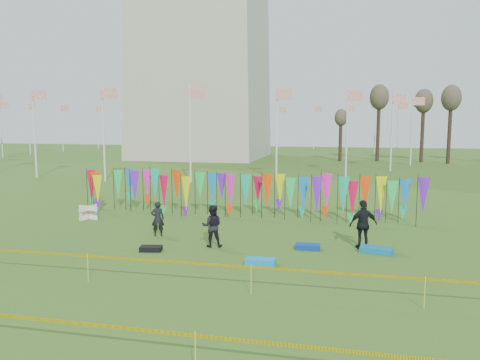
% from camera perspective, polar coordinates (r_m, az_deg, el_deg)
% --- Properties ---
extents(ground, '(160.00, 160.00, 0.00)m').
position_cam_1_polar(ground, '(17.36, -6.99, -9.56)').
color(ground, '#315718').
rests_on(ground, ground).
extents(flagpole_ring, '(57.40, 56.16, 8.00)m').
position_cam_1_polar(flagpole_ring, '(66.63, -4.55, 6.22)').
color(flagpole_ring, silver).
rests_on(flagpole_ring, ground).
extents(banner_row, '(18.64, 0.64, 2.31)m').
position_cam_1_polar(banner_row, '(24.71, -0.04, -1.14)').
color(banner_row, black).
rests_on(banner_row, ground).
extents(caution_tape_near, '(26.00, 0.02, 0.90)m').
position_cam_1_polar(caution_tape_near, '(14.63, -11.74, -9.66)').
color(caution_tape_near, yellow).
rests_on(caution_tape_near, ground).
extents(caution_tape_far, '(26.00, 0.02, 0.90)m').
position_cam_1_polar(caution_tape_far, '(10.96, -21.80, -15.85)').
color(caution_tape_far, yellow).
rests_on(caution_tape_far, ground).
extents(box_kite, '(0.64, 0.64, 0.71)m').
position_cam_1_polar(box_kite, '(25.25, -18.02, -3.78)').
color(box_kite, red).
rests_on(box_kite, ground).
extents(person_left, '(0.67, 0.58, 1.54)m').
position_cam_1_polar(person_left, '(20.76, -10.00, -4.68)').
color(person_left, black).
rests_on(person_left, ground).
extents(person_mid, '(0.92, 0.69, 1.69)m').
position_cam_1_polar(person_mid, '(18.75, -3.42, -5.61)').
color(person_mid, black).
rests_on(person_mid, ground).
extents(person_right, '(1.29, 1.02, 1.93)m').
position_cam_1_polar(person_right, '(19.04, 14.80, -5.26)').
color(person_right, black).
rests_on(person_right, ground).
extents(kite_bag_turquoise, '(1.06, 0.56, 0.21)m').
position_cam_1_polar(kite_bag_turquoise, '(16.61, 2.50, -9.91)').
color(kite_bag_turquoise, '#0D89D1').
rests_on(kite_bag_turquoise, ground).
extents(kite_bag_blue, '(0.98, 0.54, 0.20)m').
position_cam_1_polar(kite_bag_blue, '(18.70, 8.26, -8.05)').
color(kite_bag_blue, '#083591').
rests_on(kite_bag_blue, ground).
extents(kite_bag_black, '(0.90, 0.62, 0.19)m').
position_cam_1_polar(kite_bag_black, '(18.59, -10.80, -8.21)').
color(kite_bag_black, black).
rests_on(kite_bag_black, ground).
extents(kite_bag_teal, '(1.29, 0.86, 0.23)m').
position_cam_1_polar(kite_bag_teal, '(18.74, 16.31, -8.20)').
color(kite_bag_teal, '#0B73A2').
rests_on(kite_bag_teal, ground).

